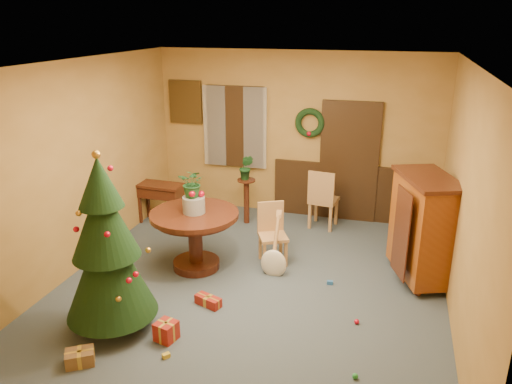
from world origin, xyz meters
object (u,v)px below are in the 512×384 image
(dining_table, at_px, (195,229))
(sideboard, at_px, (424,226))
(chair_near, at_px, (272,231))
(christmas_tree, at_px, (106,248))
(writing_desk, at_px, (160,194))

(dining_table, distance_m, sideboard, 3.11)
(chair_near, height_order, christmas_tree, christmas_tree)
(dining_table, bearing_deg, sideboard, 10.02)
(dining_table, relative_size, christmas_tree, 0.58)
(chair_near, relative_size, writing_desk, 1.11)
(chair_near, distance_m, writing_desk, 2.39)
(sideboard, bearing_deg, dining_table, -169.98)
(christmas_tree, height_order, sideboard, christmas_tree)
(chair_near, bearing_deg, writing_desk, 157.94)
(chair_near, relative_size, christmas_tree, 0.42)
(dining_table, relative_size, chair_near, 1.38)
(dining_table, height_order, chair_near, chair_near)
(dining_table, xyz_separation_m, chair_near, (0.99, 0.51, -0.12))
(writing_desk, height_order, sideboard, sideboard)
(christmas_tree, relative_size, sideboard, 1.44)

